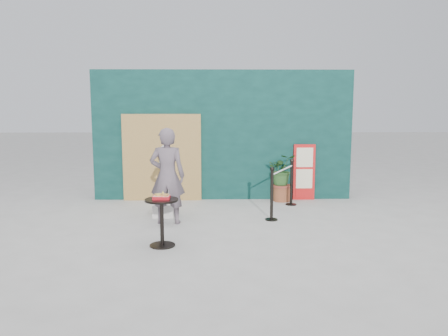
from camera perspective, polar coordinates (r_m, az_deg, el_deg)
ground at (r=7.39m, az=0.16°, el=-9.01°), size 60.00×60.00×0.00m
back_wall at (r=10.24m, az=-0.19°, el=4.30°), size 6.00×0.30×3.00m
bamboo_fence at (r=10.15m, az=-8.10°, el=1.35°), size 1.80×0.08×2.00m
woman at (r=8.13m, az=-7.41°, el=-1.04°), size 0.68×0.46×1.79m
menu_board at (r=10.34m, az=10.42°, el=-0.54°), size 0.50×0.07×1.30m
statue at (r=8.75m, az=-7.66°, el=-2.49°), size 0.55×0.55×1.42m
cafe_table at (r=6.88m, az=-8.12°, el=-6.08°), size 0.52×0.52×0.75m
food_basket at (r=6.82m, az=-8.15°, el=-3.72°), size 0.26×0.19×0.11m
planter at (r=10.10m, az=7.59°, el=-0.77°), size 0.64×0.56×1.09m
stanchion_barrier at (r=9.07m, az=7.62°, el=-2.66°), size 0.84×1.54×1.03m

